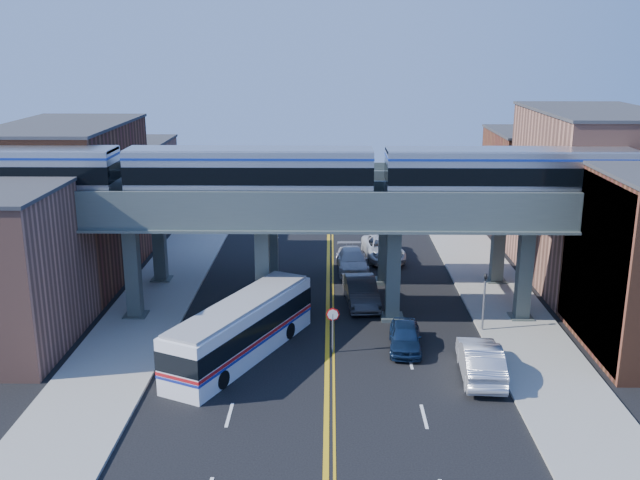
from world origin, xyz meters
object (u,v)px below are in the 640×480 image
(transit_train, at_px, (250,173))
(stop_sign, at_px, (333,323))
(car_lane_c, at_px, (383,248))
(car_lane_d, at_px, (352,260))
(car_parked_curb, at_px, (481,360))
(traffic_signal, at_px, (484,296))
(car_lane_b, at_px, (361,291))
(transit_bus, at_px, (242,330))
(car_lane_a, at_px, (405,337))

(transit_train, bearing_deg, stop_sign, -45.52)
(car_lane_c, xyz_separation_m, car_lane_d, (-2.56, -3.17, -0.05))
(car_lane_d, bearing_deg, stop_sign, -98.92)
(car_parked_curb, bearing_deg, stop_sign, -17.20)
(traffic_signal, height_order, car_lane_b, traffic_signal)
(transit_train, height_order, transit_bus, transit_train)
(transit_bus, relative_size, car_lane_a, 2.63)
(transit_train, relative_size, car_lane_b, 8.18)
(transit_train, distance_m, car_parked_curb, 16.92)
(transit_train, bearing_deg, car_lane_c, 55.22)
(stop_sign, relative_size, traffic_signal, 0.64)
(car_lane_c, height_order, car_lane_d, car_lane_c)
(traffic_signal, bearing_deg, car_lane_a, -152.83)
(traffic_signal, relative_size, car_lane_c, 0.67)
(transit_bus, bearing_deg, car_lane_d, 2.56)
(car_lane_d, bearing_deg, car_parked_curb, -74.08)
(car_lane_d, bearing_deg, car_lane_c, 47.99)
(transit_bus, distance_m, car_lane_c, 20.56)
(car_lane_a, xyz_separation_m, car_parked_curb, (3.52, -3.40, 0.18))
(transit_bus, xyz_separation_m, car_lane_a, (9.03, 1.05, -0.78))
(stop_sign, height_order, transit_bus, transit_bus)
(transit_bus, bearing_deg, car_parked_curb, -75.08)
(car_lane_c, relative_size, car_parked_curb, 1.08)
(transit_bus, relative_size, car_lane_d, 2.10)
(transit_train, distance_m, traffic_signal, 15.56)
(transit_bus, bearing_deg, stop_sign, -58.35)
(transit_train, bearing_deg, car_lane_d, 56.66)
(traffic_signal, distance_m, car_lane_d, 13.96)
(stop_sign, relative_size, car_lane_d, 0.48)
(transit_train, height_order, car_parked_curb, transit_train)
(stop_sign, relative_size, car_lane_a, 0.60)
(car_lane_a, bearing_deg, transit_bus, -169.35)
(traffic_signal, height_order, transit_bus, traffic_signal)
(stop_sign, xyz_separation_m, car_lane_a, (4.06, 0.52, -1.01))
(car_lane_d, bearing_deg, transit_train, -126.45)
(car_lane_b, bearing_deg, transit_bus, -135.67)
(car_lane_a, distance_m, car_lane_c, 17.40)
(transit_train, xyz_separation_m, car_lane_d, (6.41, 9.74, -8.38))
(car_lane_c, bearing_deg, car_lane_b, -107.77)
(transit_bus, height_order, car_lane_d, transit_bus)
(car_lane_b, distance_m, car_parked_curb, 11.86)
(transit_bus, relative_size, car_parked_curb, 2.05)
(stop_sign, bearing_deg, car_lane_b, 76.02)
(stop_sign, distance_m, car_parked_curb, 8.15)
(transit_bus, bearing_deg, traffic_signal, -50.19)
(car_parked_curb, bearing_deg, transit_bus, -6.97)
(stop_sign, bearing_deg, transit_train, 134.48)
(transit_bus, height_order, car_parked_curb, transit_bus)
(stop_sign, relative_size, car_parked_curb, 0.47)
(car_lane_c, bearing_deg, transit_train, -130.67)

